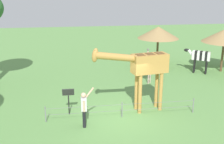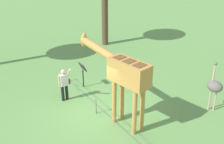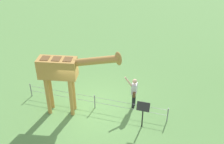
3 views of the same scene
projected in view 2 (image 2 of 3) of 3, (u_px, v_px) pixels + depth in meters
name	position (u px, v px, depth m)	size (l,w,h in m)	color
ground_plane	(98.00, 113.00, 12.16)	(60.00, 60.00, 0.00)	#60934C
giraffe	(123.00, 73.00, 10.59)	(3.74, 1.15, 3.34)	#BC8942
visitor	(64.00, 83.00, 12.77)	(0.59, 0.58, 1.74)	black
ostrich	(215.00, 86.00, 11.90)	(0.70, 0.56, 2.25)	#CC9E93
info_sign	(83.00, 70.00, 13.90)	(0.56, 0.21, 1.32)	black
wire_fence	(96.00, 106.00, 11.95)	(7.05, 0.05, 0.75)	slate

